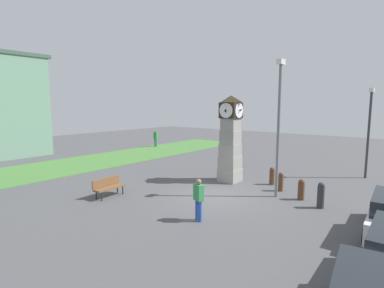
# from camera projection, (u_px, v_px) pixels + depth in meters

# --- Properties ---
(ground_plane) EXTENTS (67.54, 67.54, 0.00)m
(ground_plane) POSITION_uv_depth(u_px,v_px,m) (215.00, 196.00, 14.63)
(ground_plane) COLOR #4C4C4F
(clock_tower) EXTENTS (1.37, 1.40, 4.95)m
(clock_tower) POSITION_uv_depth(u_px,v_px,m) (230.00, 140.00, 17.14)
(clock_tower) COLOR gray
(clock_tower) RESTS_ON ground_plane
(bollard_near_tower) EXTENTS (0.30, 0.30, 1.14)m
(bollard_near_tower) POSITION_uv_depth(u_px,v_px,m) (321.00, 195.00, 12.85)
(bollard_near_tower) COLOR #333338
(bollard_near_tower) RESTS_ON ground_plane
(bollard_mid_row) EXTENTS (0.31, 0.31, 0.99)m
(bollard_mid_row) POSITION_uv_depth(u_px,v_px,m) (301.00, 189.00, 13.99)
(bollard_mid_row) COLOR brown
(bollard_mid_row) RESTS_ON ground_plane
(bollard_far_row) EXTENTS (0.26, 0.26, 0.99)m
(bollard_far_row) POSITION_uv_depth(u_px,v_px,m) (281.00, 182.00, 15.40)
(bollard_far_row) COLOR brown
(bollard_far_row) RESTS_ON ground_plane
(bollard_end_row) EXTENTS (0.29, 0.29, 0.99)m
(bollard_end_row) POSITION_uv_depth(u_px,v_px,m) (272.00, 176.00, 16.65)
(bollard_end_row) COLOR brown
(bollard_end_row) RESTS_ON ground_plane
(bench) EXTENTS (1.63, 0.62, 0.90)m
(bench) POSITION_uv_depth(u_px,v_px,m) (108.00, 186.00, 14.50)
(bench) COLOR brown
(bench) RESTS_ON ground_plane
(pedestrian_near_bench) EXTENTS (0.36, 0.46, 1.65)m
(pedestrian_near_bench) POSITION_uv_depth(u_px,v_px,m) (199.00, 197.00, 11.37)
(pedestrian_near_bench) COLOR #264CA5
(pedestrian_near_bench) RESTS_ON ground_plane
(pedestrian_by_cars) EXTENTS (0.32, 0.44, 1.77)m
(pedestrian_by_cars) POSITION_uv_depth(u_px,v_px,m) (156.00, 137.00, 31.40)
(pedestrian_by_cars) COLOR #338C4C
(pedestrian_by_cars) RESTS_ON ground_plane
(street_lamp_near_road) EXTENTS (0.50, 0.24, 6.50)m
(street_lamp_near_road) POSITION_uv_depth(u_px,v_px,m) (279.00, 119.00, 14.02)
(street_lamp_near_road) COLOR slate
(street_lamp_near_road) RESTS_ON ground_plane
(street_lamp_far_side) EXTENTS (0.50, 0.24, 5.40)m
(street_lamp_far_side) POSITION_uv_depth(u_px,v_px,m) (369.00, 126.00, 17.81)
(street_lamp_far_side) COLOR #333338
(street_lamp_far_side) RESTS_ON ground_plane
(grass_verge_far) EXTENTS (40.52, 5.96, 0.04)m
(grass_verge_far) POSITION_uv_depth(u_px,v_px,m) (52.00, 169.00, 20.77)
(grass_verge_far) COLOR #477A38
(grass_verge_far) RESTS_ON ground_plane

